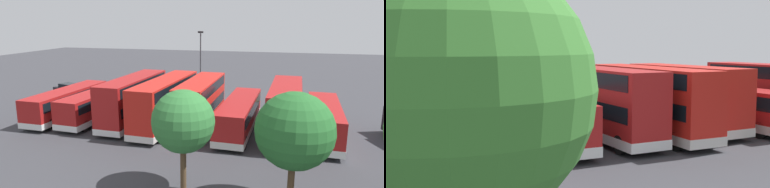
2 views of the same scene
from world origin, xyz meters
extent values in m
plane|color=#38383D|center=(0.00, 0.00, 0.00)|extent=(140.00, 140.00, 0.00)
cube|color=black|center=(-12.79, 5.43, 2.25)|extent=(2.25, 0.18, 1.10)
cylinder|color=black|center=(-11.59, 6.80, 0.55)|extent=(0.36, 1.11, 1.10)
cylinder|color=black|center=(-13.84, 6.92, 0.55)|extent=(0.36, 1.11, 1.10)
cube|color=#A51919|center=(-9.24, 11.29, 2.45)|extent=(2.97, 10.96, 4.20)
cube|color=silver|center=(-9.24, 11.29, 0.62)|extent=(3.01, 11.00, 0.55)
cube|color=black|center=(-9.24, 11.29, 2.25)|extent=(2.99, 10.16, 0.90)
cube|color=black|center=(-9.24, 11.29, 3.95)|extent=(2.99, 10.16, 0.90)
cube|color=black|center=(-9.45, 5.83, 2.25)|extent=(2.25, 0.15, 1.10)
cylinder|color=black|center=(-8.27, 7.22, 0.55)|extent=(0.34, 1.11, 1.10)
cylinder|color=black|center=(-10.52, 7.30, 0.55)|extent=(0.34, 1.11, 1.10)
cube|color=#A51919|center=(-5.25, 10.97, 1.65)|extent=(2.95, 11.69, 2.60)
cube|color=silver|center=(-5.25, 10.97, 0.62)|extent=(2.99, 11.74, 0.55)
cube|color=black|center=(-5.25, 10.97, 2.25)|extent=(2.98, 10.90, 0.90)
cube|color=black|center=(-5.45, 5.13, 2.25)|extent=(2.25, 0.14, 1.10)
cylinder|color=black|center=(-4.27, 6.52, 0.55)|extent=(0.34, 1.11, 1.10)
cylinder|color=black|center=(-6.52, 6.60, 0.55)|extent=(0.34, 1.11, 1.10)
cylinder|color=black|center=(-3.97, 15.33, 0.55)|extent=(0.34, 1.11, 1.10)
cube|color=red|center=(-1.57, 10.77, 2.45)|extent=(2.69, 10.44, 4.20)
cube|color=silver|center=(-1.57, 10.77, 0.62)|extent=(2.73, 10.48, 0.55)
cube|color=black|center=(-1.57, 10.77, 2.25)|extent=(2.74, 9.64, 0.90)
cube|color=black|center=(-1.57, 10.77, 3.95)|extent=(2.74, 9.64, 0.90)
cube|color=black|center=(-1.64, 5.53, 2.25)|extent=(2.25, 0.09, 1.10)
cylinder|color=black|center=(-0.50, 6.95, 0.55)|extent=(0.32, 1.10, 1.10)
cylinder|color=black|center=(-2.75, 6.98, 0.55)|extent=(0.32, 1.10, 1.10)
cylinder|color=black|center=(-0.39, 14.56, 0.55)|extent=(0.32, 1.10, 1.10)
cylinder|color=black|center=(-2.64, 14.59, 0.55)|extent=(0.32, 1.10, 1.10)
cube|color=red|center=(1.76, 11.14, 2.45)|extent=(3.05, 12.04, 4.20)
cube|color=silver|center=(1.76, 11.14, 0.62)|extent=(3.09, 12.08, 0.55)
cube|color=black|center=(1.76, 11.14, 2.25)|extent=(3.07, 11.24, 0.90)
cube|color=black|center=(1.76, 11.14, 3.95)|extent=(3.07, 11.24, 0.90)
cube|color=black|center=(1.51, 5.15, 2.25)|extent=(2.25, 0.15, 1.10)
cylinder|color=black|center=(2.70, 6.53, 0.55)|extent=(0.35, 1.11, 1.10)
cylinder|color=black|center=(0.45, 6.62, 0.55)|extent=(0.35, 1.11, 1.10)
cylinder|color=black|center=(3.08, 15.66, 0.55)|extent=(0.35, 1.11, 1.10)
cylinder|color=black|center=(0.83, 15.76, 0.55)|extent=(0.35, 1.11, 1.10)
cube|color=#A51919|center=(5.19, 10.91, 2.45)|extent=(2.79, 11.07, 4.20)
cube|color=silver|center=(5.19, 10.91, 0.62)|extent=(2.83, 11.11, 0.55)
cube|color=black|center=(5.19, 10.91, 2.25)|extent=(2.83, 10.27, 0.90)
cube|color=black|center=(5.19, 10.91, 3.95)|extent=(2.83, 10.27, 0.90)
cube|color=black|center=(5.07, 5.37, 2.25)|extent=(2.25, 0.11, 1.10)
cylinder|color=black|center=(6.23, 6.78, 0.55)|extent=(0.32, 1.11, 1.10)
cylinder|color=black|center=(3.98, 6.82, 0.55)|extent=(0.32, 1.11, 1.10)
cylinder|color=black|center=(6.40, 14.99, 0.55)|extent=(0.32, 1.11, 1.10)
cylinder|color=black|center=(4.15, 15.04, 0.55)|extent=(0.32, 1.11, 1.10)
cube|color=#A51919|center=(9.22, 11.14, 1.65)|extent=(3.12, 10.22, 2.60)
cube|color=silver|center=(9.22, 11.14, 0.62)|extent=(3.16, 10.27, 0.55)
cube|color=black|center=(9.22, 11.14, 2.25)|extent=(3.14, 9.43, 0.90)
cube|color=black|center=(8.93, 6.07, 2.25)|extent=(2.25, 0.19, 1.10)
cylinder|color=black|center=(10.14, 7.44, 0.55)|extent=(0.36, 1.12, 1.10)
cylinder|color=black|center=(7.89, 7.56, 0.55)|extent=(0.36, 1.12, 1.10)
cylinder|color=black|center=(10.55, 14.72, 0.55)|extent=(0.36, 1.12, 1.10)
cylinder|color=black|center=(8.31, 14.85, 0.55)|extent=(0.36, 1.12, 1.10)
cube|color=#A51919|center=(12.72, 10.87, 1.65)|extent=(2.81, 11.42, 2.60)
cube|color=silver|center=(12.72, 10.87, 0.62)|extent=(2.85, 11.46, 0.55)
cube|color=black|center=(12.72, 10.87, 2.25)|extent=(2.85, 10.62, 0.90)
cube|color=black|center=(12.59, 5.16, 2.25)|extent=(2.25, 0.11, 1.10)
cylinder|color=black|center=(13.75, 6.56, 0.55)|extent=(0.32, 1.11, 1.10)
cylinder|color=black|center=(11.50, 6.61, 0.55)|extent=(0.32, 1.11, 1.10)
cylinder|color=black|center=(13.94, 15.12, 0.55)|extent=(0.32, 1.11, 1.10)
cylinder|color=black|center=(11.69, 15.17, 0.55)|extent=(0.32, 1.11, 1.10)
cube|color=#A5D14C|center=(8.71, -2.47, 0.53)|extent=(4.00, 4.08, 0.70)
cube|color=black|center=(8.57, -2.62, 1.15)|extent=(2.81, 2.84, 0.55)
cylinder|color=black|center=(9.06, -0.93, 0.32)|extent=(0.60, 0.62, 0.64)
cylinder|color=black|center=(10.22, -2.03, 0.32)|extent=(0.60, 0.62, 0.64)
cylinder|color=black|center=(7.19, -2.91, 0.32)|extent=(0.60, 0.62, 0.64)
cylinder|color=black|center=(8.35, -4.01, 0.32)|extent=(0.60, 0.62, 0.64)
cylinder|color=#38383D|center=(1.77, -2.79, 4.16)|extent=(0.16, 0.16, 8.32)
cube|color=#262628|center=(1.77, -2.79, 8.47)|extent=(0.70, 0.30, 0.24)
cylinder|color=yellow|center=(-8.42, -1.18, 0.47)|extent=(0.60, 0.60, 0.95)
sphere|color=#387A2D|center=(17.50, 27.01, 5.11)|extent=(5.17, 5.17, 5.17)
camera|label=1|loc=(-8.89, 41.10, 10.03)|focal=31.98mm
camera|label=2|loc=(19.24, 35.36, 5.91)|focal=41.92mm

